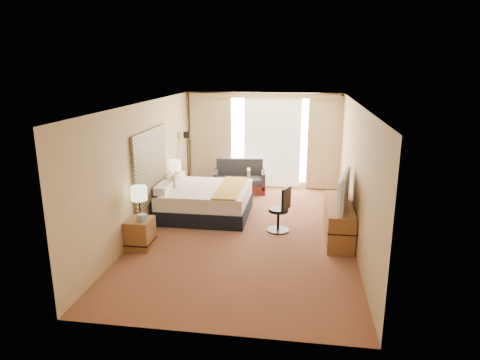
# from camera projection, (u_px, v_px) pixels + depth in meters

# --- Properties ---
(floor) EXTENTS (4.20, 7.00, 0.02)m
(floor) POSITION_uv_depth(u_px,v_px,m) (246.00, 231.00, 8.79)
(floor) COLOR #521B17
(floor) RESTS_ON ground
(ceiling) EXTENTS (4.20, 7.00, 0.02)m
(ceiling) POSITION_uv_depth(u_px,v_px,m) (247.00, 104.00, 8.11)
(ceiling) COLOR silver
(ceiling) RESTS_ON wall_back
(wall_back) EXTENTS (4.20, 0.02, 2.60)m
(wall_back) POSITION_uv_depth(u_px,v_px,m) (263.00, 140.00, 11.79)
(wall_back) COLOR tan
(wall_back) RESTS_ON ground
(wall_front) EXTENTS (4.20, 0.02, 2.60)m
(wall_front) POSITION_uv_depth(u_px,v_px,m) (208.00, 239.00, 5.11)
(wall_front) COLOR tan
(wall_front) RESTS_ON ground
(wall_left) EXTENTS (0.02, 7.00, 2.60)m
(wall_left) POSITION_uv_depth(u_px,v_px,m) (145.00, 167.00, 8.75)
(wall_left) COLOR tan
(wall_left) RESTS_ON ground
(wall_right) EXTENTS (0.02, 7.00, 2.60)m
(wall_right) POSITION_uv_depth(u_px,v_px,m) (356.00, 174.00, 8.15)
(wall_right) COLOR tan
(wall_right) RESTS_ON ground
(headboard) EXTENTS (0.06, 1.85, 1.50)m
(headboard) POSITION_uv_depth(u_px,v_px,m) (150.00, 165.00, 8.94)
(headboard) COLOR black
(headboard) RESTS_ON wall_left
(nightstand_left) EXTENTS (0.45, 0.52, 0.55)m
(nightstand_left) POSITION_uv_depth(u_px,v_px,m) (140.00, 233.00, 7.98)
(nightstand_left) COLOR olive
(nightstand_left) RESTS_ON floor
(nightstand_right) EXTENTS (0.45, 0.52, 0.55)m
(nightstand_right) POSITION_uv_depth(u_px,v_px,m) (178.00, 194.00, 10.37)
(nightstand_right) COLOR olive
(nightstand_right) RESTS_ON floor
(media_dresser) EXTENTS (0.50, 1.80, 0.70)m
(media_dresser) POSITION_uv_depth(u_px,v_px,m) (338.00, 220.00, 8.44)
(media_dresser) COLOR olive
(media_dresser) RESTS_ON floor
(window) EXTENTS (2.30, 0.02, 2.30)m
(window) POSITION_uv_depth(u_px,v_px,m) (272.00, 140.00, 11.72)
(window) COLOR silver
(window) RESTS_ON wall_back
(curtains) EXTENTS (4.12, 0.19, 2.56)m
(curtains) POSITION_uv_depth(u_px,v_px,m) (263.00, 137.00, 11.66)
(curtains) COLOR beige
(curtains) RESTS_ON floor
(bed) EXTENTS (1.95, 1.78, 0.95)m
(bed) POSITION_uv_depth(u_px,v_px,m) (205.00, 201.00, 9.66)
(bed) COLOR black
(bed) RESTS_ON floor
(loveseat) EXTENTS (1.45, 0.90, 0.85)m
(loveseat) POSITION_uv_depth(u_px,v_px,m) (240.00, 181.00, 11.50)
(loveseat) COLOR #5B1D1A
(loveseat) RESTS_ON floor
(floor_lamp) EXTENTS (0.21, 0.21, 1.65)m
(floor_lamp) POSITION_uv_depth(u_px,v_px,m) (187.00, 150.00, 11.16)
(floor_lamp) COLOR black
(floor_lamp) RESTS_ON floor
(desk_chair) EXTENTS (0.47, 0.47, 0.95)m
(desk_chair) POSITION_uv_depth(u_px,v_px,m) (281.00, 212.00, 8.70)
(desk_chair) COLOR black
(desk_chair) RESTS_ON floor
(lamp_left) EXTENTS (0.30, 0.30, 0.62)m
(lamp_left) POSITION_uv_depth(u_px,v_px,m) (139.00, 194.00, 7.81)
(lamp_left) COLOR black
(lamp_left) RESTS_ON nightstand_left
(lamp_right) EXTENTS (0.28, 0.28, 0.59)m
(lamp_right) POSITION_uv_depth(u_px,v_px,m) (175.00, 166.00, 10.11)
(lamp_right) COLOR black
(lamp_right) RESTS_ON nightstand_right
(tissue_box) EXTENTS (0.17, 0.17, 0.12)m
(tissue_box) POSITION_uv_depth(u_px,v_px,m) (142.00, 217.00, 7.83)
(tissue_box) COLOR #809FC7
(tissue_box) RESTS_ON nightstand_left
(telephone) EXTENTS (0.19, 0.15, 0.07)m
(telephone) POSITION_uv_depth(u_px,v_px,m) (184.00, 180.00, 10.42)
(telephone) COLOR black
(telephone) RESTS_ON nightstand_right
(television) EXTENTS (0.36, 1.19, 0.68)m
(television) POSITION_uv_depth(u_px,v_px,m) (339.00, 190.00, 8.05)
(television) COLOR black
(television) RESTS_ON media_dresser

